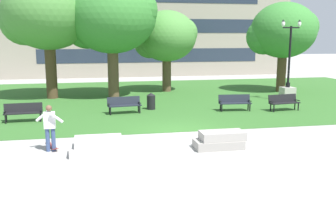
{
  "coord_description": "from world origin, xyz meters",
  "views": [
    {
      "loc": [
        -3.78,
        -16.28,
        4.12
      ],
      "look_at": [
        -0.79,
        -1.4,
        1.2
      ],
      "focal_mm": 42.0,
      "sensor_mm": 36.0,
      "label": 1
    }
  ],
  "objects": [
    {
      "name": "ground_plane",
      "position": [
        0.0,
        0.0,
        0.0
      ],
      "size": [
        140.0,
        140.0,
        0.0
      ],
      "primitive_type": "plane",
      "color": "#A3A09B"
    },
    {
      "name": "grass_lawn",
      "position": [
        0.0,
        10.0,
        0.01
      ],
      "size": [
        40.0,
        20.0,
        0.02
      ],
      "primitive_type": "cube",
      "color": "#336628",
      "rests_on": "ground"
    },
    {
      "name": "concrete_block_center",
      "position": [
        -3.61,
        -2.6,
        0.31
      ],
      "size": [
        1.84,
        0.9,
        0.64
      ],
      "color": "#BCB7B2",
      "rests_on": "ground"
    },
    {
      "name": "concrete_block_left",
      "position": [
        0.94,
        -2.71,
        0.31
      ],
      "size": [
        1.87,
        0.9,
        0.64
      ],
      "color": "#9E9991",
      "rests_on": "ground"
    },
    {
      "name": "person_skateboarder",
      "position": [
        -5.25,
        -1.87,
        0.97
      ],
      "size": [
        1.01,
        0.53,
        1.71
      ],
      "color": "#384C7A",
      "rests_on": "ground"
    },
    {
      "name": "skateboard",
      "position": [
        -5.25,
        -1.57,
        0.09
      ],
      "size": [
        0.56,
        1.02,
        0.14
      ],
      "color": "maroon",
      "rests_on": "ground"
    },
    {
      "name": "park_bench_near_left",
      "position": [
        6.89,
        3.78,
        0.54
      ],
      "size": [
        1.85,
        0.76,
        0.9
      ],
      "color": "black",
      "rests_on": "grass_lawn"
    },
    {
      "name": "park_bench_near_right",
      "position": [
        -7.01,
        3.56,
        0.54
      ],
      "size": [
        1.83,
        0.64,
        0.9
      ],
      "color": "black",
      "rests_on": "grass_lawn"
    },
    {
      "name": "park_bench_far_left",
      "position": [
        -1.98,
        4.69,
        0.54
      ],
      "size": [
        1.85,
        0.74,
        0.9
      ],
      "color": "#1E232D",
      "rests_on": "grass_lawn"
    },
    {
      "name": "park_bench_far_right",
      "position": [
        4.17,
        4.26,
        0.54
      ],
      "size": [
        1.84,
        0.69,
        0.9
      ],
      "color": "#1E232D",
      "rests_on": "grass_lawn"
    },
    {
      "name": "lamp_post_center",
      "position": [
        8.7,
        6.77,
        1.06
      ],
      "size": [
        1.32,
        0.8,
        5.14
      ],
      "color": "#ADA89E",
      "rests_on": "grass_lawn"
    },
    {
      "name": "tree_far_left",
      "position": [
        -6.34,
        11.05,
        5.62
      ],
      "size": [
        6.09,
        5.8,
        8.15
      ],
      "color": "#4C3823",
      "rests_on": "grass_lawn"
    },
    {
      "name": "tree_far_right",
      "position": [
        1.92,
        12.9,
        4.09
      ],
      "size": [
        4.65,
        4.43,
        6.02
      ],
      "color": "brown",
      "rests_on": "grass_lawn"
    },
    {
      "name": "tree_near_left",
      "position": [
        10.34,
        11.02,
        4.5
      ],
      "size": [
        5.03,
        4.79,
        6.59
      ],
      "color": "#4C3823",
      "rests_on": "grass_lawn"
    },
    {
      "name": "tree_near_right",
      "position": [
        -2.25,
        10.63,
        5.43
      ],
      "size": [
        6.23,
        5.93,
        8.02
      ],
      "color": "brown",
      "rests_on": "grass_lawn"
    },
    {
      "name": "trash_bin",
      "position": [
        -0.37,
        5.6,
        0.5
      ],
      "size": [
        0.49,
        0.49,
        0.96
      ],
      "color": "black",
      "rests_on": "grass_lawn"
    },
    {
      "name": "building_facade_distant",
      "position": [
        2.6,
        24.5,
        5.55
      ],
      "size": [
        30.36,
        1.03,
        11.1
      ],
      "color": "gray",
      "rests_on": "ground"
    }
  ]
}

